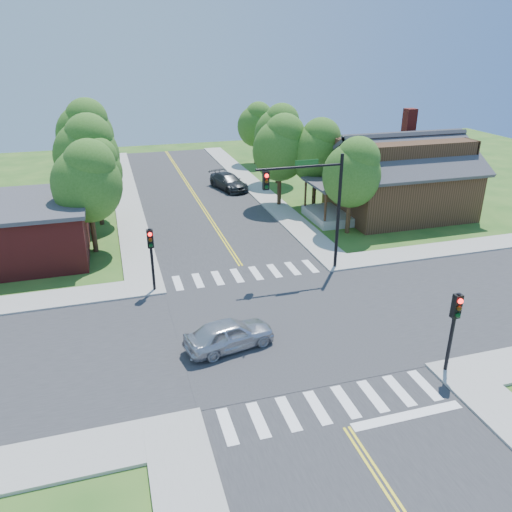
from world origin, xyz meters
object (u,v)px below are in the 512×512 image
object	(u,v)px
signal_pole_nw	(151,248)
house_ne	(400,174)
signal_pole_se	(455,318)
car_silver	(229,335)
signal_mast_ne	(313,196)
car_dgrey	(228,182)

from	to	relation	value
signal_pole_nw	house_ne	xyz separation A→B (m)	(20.71, 8.66, 0.67)
signal_pole_se	car_silver	world-z (taller)	signal_pole_se
signal_mast_ne	house_ne	distance (m)	14.23
signal_pole_se	house_ne	bearing A→B (deg)	64.42
signal_mast_ne	signal_pole_nw	bearing A→B (deg)	-179.93
signal_mast_ne	house_ne	size ratio (longest dim) A/B	0.55
signal_pole_se	car_dgrey	bearing A→B (deg)	93.91
signal_pole_nw	car_dgrey	size ratio (longest dim) A/B	0.70
signal_pole_se	car_silver	bearing A→B (deg)	152.33
signal_pole_nw	car_dgrey	distance (m)	21.65
signal_pole_nw	house_ne	distance (m)	22.45
house_ne	car_silver	distance (m)	23.83
signal_pole_nw	house_ne	bearing A→B (deg)	22.69
signal_mast_ne	car_dgrey	world-z (taller)	signal_mast_ne
signal_mast_ne	car_silver	xyz separation A→B (m)	(-6.79, -6.77, -4.14)
signal_pole_se	car_dgrey	distance (m)	30.88
signal_pole_nw	signal_mast_ne	bearing A→B (deg)	0.07
house_ne	car_dgrey	bearing A→B (deg)	136.83
signal_mast_ne	signal_pole_nw	size ratio (longest dim) A/B	1.89
signal_pole_se	house_ne	distance (m)	22.03
car_dgrey	signal_mast_ne	bearing A→B (deg)	-104.35
signal_mast_ne	car_dgrey	size ratio (longest dim) A/B	1.33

